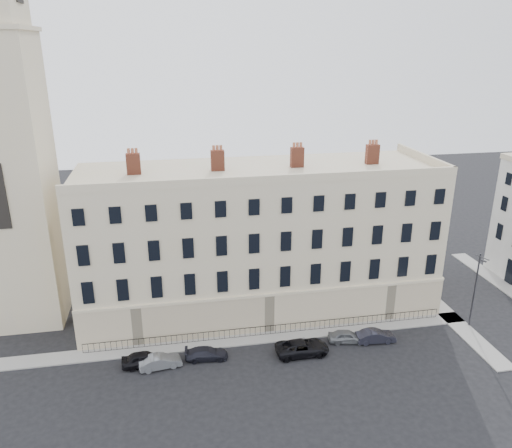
# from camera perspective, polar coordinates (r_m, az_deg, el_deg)

# --- Properties ---
(ground) EXTENTS (160.00, 160.00, 0.00)m
(ground) POSITION_cam_1_polar(r_m,az_deg,el_deg) (46.99, 10.53, -15.10)
(ground) COLOR black
(ground) RESTS_ON ground
(terrace) EXTENTS (36.22, 12.22, 17.00)m
(terrace) POSITION_cam_1_polar(r_m,az_deg,el_deg) (52.11, 0.25, -1.72)
(terrace) COLOR beige
(terrace) RESTS_ON ground
(pavement_terrace) EXTENTS (48.00, 2.00, 0.12)m
(pavement_terrace) POSITION_cam_1_polar(r_m,az_deg,el_deg) (48.83, -2.97, -13.19)
(pavement_terrace) COLOR gray
(pavement_terrace) RESTS_ON ground
(pavement_east_return) EXTENTS (2.00, 24.00, 0.12)m
(pavement_east_return) POSITION_cam_1_polar(r_m,az_deg,el_deg) (58.31, 19.87, -8.58)
(pavement_east_return) COLOR gray
(pavement_east_return) RESTS_ON ground
(pavement_adjacent) EXTENTS (2.00, 20.00, 0.12)m
(pavement_adjacent) POSITION_cam_1_polar(r_m,az_deg,el_deg) (65.12, 26.69, -6.53)
(pavement_adjacent) COLOR gray
(pavement_adjacent) RESTS_ON ground
(railings) EXTENTS (35.00, 0.04, 0.96)m
(railings) POSITION_cam_1_polar(r_m,az_deg,el_deg) (49.47, 1.66, -12.01)
(railings) COLOR black
(railings) RESTS_ON ground
(car_a) EXTENTS (4.00, 1.85, 1.33)m
(car_a) POSITION_cam_1_polar(r_m,az_deg,el_deg) (46.36, -12.67, -14.81)
(car_a) COLOR black
(car_a) RESTS_ON ground
(car_b) EXTENTS (3.83, 1.79, 1.21)m
(car_b) POSITION_cam_1_polar(r_m,az_deg,el_deg) (45.85, -10.89, -15.19)
(car_b) COLOR slate
(car_b) RESTS_ON ground
(car_c) EXTENTS (3.95, 1.85, 1.12)m
(car_c) POSITION_cam_1_polar(r_m,az_deg,el_deg) (46.38, -5.68, -14.51)
(car_c) COLOR black
(car_c) RESTS_ON ground
(car_d) EXTENTS (4.92, 2.31, 1.36)m
(car_d) POSITION_cam_1_polar(r_m,az_deg,el_deg) (46.91, 5.30, -13.88)
(car_d) COLOR black
(car_d) RESTS_ON ground
(car_e) EXTENTS (3.73, 2.01, 1.20)m
(car_e) POSITION_cam_1_polar(r_m,az_deg,el_deg) (49.16, 10.35, -12.52)
(car_e) COLOR slate
(car_e) RESTS_ON ground
(car_f) EXTENTS (3.80, 1.50, 1.23)m
(car_f) POSITION_cam_1_polar(r_m,az_deg,el_deg) (49.72, 13.50, -12.35)
(car_f) COLOR black
(car_f) RESTS_ON ground
(streetlamp) EXTENTS (0.74, 1.63, 7.90)m
(streetlamp) POSITION_cam_1_polar(r_m,az_deg,el_deg) (53.37, 23.78, -6.64)
(streetlamp) COLOR #2E2E33
(streetlamp) RESTS_ON ground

